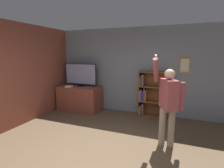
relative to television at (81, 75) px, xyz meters
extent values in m
plane|color=brown|center=(1.78, -2.74, -1.20)|extent=(14.00, 14.00, 0.00)
cube|color=gray|center=(1.78, 0.36, 0.15)|extent=(7.15, 0.06, 2.70)
cube|color=#AD8942|center=(3.22, 0.31, 0.37)|extent=(0.28, 0.02, 0.45)
cube|color=beige|center=(3.22, 0.30, 0.37)|extent=(0.22, 0.01, 0.35)
cube|color=brown|center=(-0.82, -1.20, 0.15)|extent=(0.06, 4.67, 2.70)
cube|color=brown|center=(0.00, -0.10, -0.80)|extent=(1.41, 0.71, 0.81)
cylinder|color=black|center=(0.00, 0.00, -0.38)|extent=(0.22, 0.22, 0.03)
cylinder|color=black|center=(0.00, 0.00, -0.34)|extent=(0.06, 0.06, 0.05)
cube|color=black|center=(0.00, 0.00, 0.02)|extent=(1.15, 0.04, 0.69)
cube|color=#8C9EC6|center=(0.00, -0.02, 0.02)|extent=(1.12, 0.01, 0.66)
cube|color=white|center=(-0.25, -0.34, -0.37)|extent=(0.20, 0.19, 0.05)
cube|color=brown|center=(1.97, 0.17, -0.51)|extent=(0.04, 0.28, 1.38)
cube|color=brown|center=(2.83, 0.17, -0.51)|extent=(0.04, 0.28, 1.38)
cube|color=brown|center=(2.40, 0.30, -0.51)|extent=(0.90, 0.01, 1.38)
cube|color=brown|center=(2.40, 0.17, -1.18)|extent=(0.83, 0.28, 0.04)
cube|color=brown|center=(2.40, 0.17, -0.74)|extent=(0.83, 0.28, 0.04)
cube|color=brown|center=(2.40, 0.17, -0.28)|extent=(0.83, 0.28, 0.04)
cube|color=brown|center=(2.40, 0.17, 0.16)|extent=(0.83, 0.28, 0.04)
cube|color=#99663D|center=(2.00, 0.14, -1.05)|extent=(0.02, 0.23, 0.26)
cube|color=#99663D|center=(2.03, 0.15, -1.04)|extent=(0.03, 0.24, 0.29)
cube|color=#2D569E|center=(2.07, 0.16, -1.01)|extent=(0.03, 0.27, 0.34)
cube|color=#99663D|center=(2.12, 0.15, -1.01)|extent=(0.03, 0.25, 0.35)
cube|color=orange|center=(2.01, 0.15, -0.57)|extent=(0.03, 0.25, 0.31)
cube|color=#7A3889|center=(2.05, 0.15, -0.56)|extent=(0.04, 0.24, 0.33)
cube|color=#2D569E|center=(2.10, 0.16, -0.57)|extent=(0.03, 0.25, 0.30)
cube|color=#2D569E|center=(2.14, 0.16, -0.53)|extent=(0.03, 0.26, 0.39)
cube|color=orange|center=(2.18, 0.16, -0.56)|extent=(0.03, 0.26, 0.33)
cube|color=#338447|center=(2.00, 0.16, -0.14)|extent=(0.02, 0.26, 0.25)
cube|color=#2D569E|center=(2.05, 0.13, -0.10)|extent=(0.03, 0.21, 0.33)
cube|color=#99663D|center=(2.09, 0.14, -0.10)|extent=(0.03, 0.23, 0.33)
cylinder|color=gray|center=(2.84, -1.48, -0.80)|extent=(0.13, 0.13, 0.80)
cylinder|color=gray|center=(3.02, -1.48, -0.80)|extent=(0.13, 0.13, 0.80)
cube|color=#99474C|center=(2.93, -1.48, -0.10)|extent=(0.40, 0.50, 0.60)
sphere|color=beige|center=(2.93, -1.48, 0.30)|extent=(0.21, 0.21, 0.21)
cylinder|color=#99474C|center=(3.18, -1.48, -0.12)|extent=(0.09, 0.09, 0.55)
cylinder|color=#99474C|center=(2.68, -1.59, 0.38)|extent=(0.09, 0.39, 0.50)
cube|color=white|center=(2.68, -1.64, 0.61)|extent=(0.04, 0.09, 0.14)
camera|label=1|loc=(3.13, -5.04, 0.70)|focal=28.00mm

